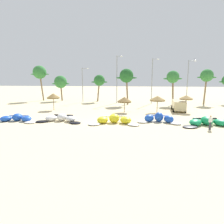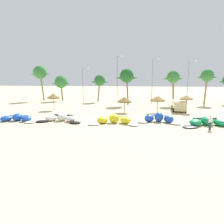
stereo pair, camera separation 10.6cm
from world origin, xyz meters
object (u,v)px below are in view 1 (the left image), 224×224
object	(u,v)px
kite_left_of_center	(114,120)
parked_van	(178,105)
beach_umbrella_near_palms	(157,98)
beach_umbrella_outermost	(186,97)
palm_left_of_gap	(99,81)
beach_umbrella_near_van	(53,96)
kite_center	(159,118)
palm_leftmost	(40,73)
kite_far_left	(16,118)
beach_umbrella_middle	(124,100)
palm_right_of_gap	(207,76)
lamppost_east	(188,79)
kite_right_of_center	(208,122)
kite_left	(61,118)
palm_left	(61,82)
lamppost_west	(83,83)
lamppost_west_center	(117,78)
palm_center_left	(126,76)
palm_center_right	(173,77)
person_near_kites	(210,122)

from	to	relation	value
kite_left_of_center	parked_van	distance (m)	15.37
kite_left_of_center	beach_umbrella_near_palms	xyz separation A→B (m)	(6.18, 8.85, 1.97)
parked_van	beach_umbrella_outermost	bearing A→B (deg)	-61.37
kite_left_of_center	palm_left_of_gap	world-z (taller)	palm_left_of_gap
beach_umbrella_near_van	beach_umbrella_outermost	size ratio (longest dim) A/B	1.05
kite_center	palm_leftmost	distance (m)	37.32
kite_far_left	palm_left_of_gap	size ratio (longest dim) A/B	0.95
kite_center	beach_umbrella_middle	size ratio (longest dim) A/B	2.18
palm_right_of_gap	beach_umbrella_near_palms	bearing A→B (deg)	-131.65
palm_leftmost	lamppost_east	distance (m)	37.66
palm_left_of_gap	kite_right_of_center	bearing A→B (deg)	-52.40
kite_left	palm_left	size ratio (longest dim) A/B	1.00
lamppost_west	lamppost_west_center	size ratio (longest dim) A/B	0.76
parked_van	kite_center	bearing A→B (deg)	-113.78
kite_left	palm_right_of_gap	size ratio (longest dim) A/B	0.83
kite_right_of_center	beach_umbrella_near_van	distance (m)	25.52
beach_umbrella_outermost	palm_center_left	xyz separation A→B (m)	(-10.71, 9.14, 3.70)
beach_umbrella_outermost	palm_left	size ratio (longest dim) A/B	0.45
kite_right_of_center	palm_center_right	distance (m)	20.56
beach_umbrella_near_palms	beach_umbrella_outermost	bearing A→B (deg)	12.72
beach_umbrella_middle	person_near_kites	distance (m)	14.57
kite_left_of_center	parked_van	world-z (taller)	parked_van
kite_far_left	palm_leftmost	size ratio (longest dim) A/B	0.70
person_near_kites	palm_right_of_gap	size ratio (longest dim) A/B	0.21
lamppost_east	lamppost_west_center	bearing A→B (deg)	-167.77
kite_left	beach_umbrella_near_van	size ratio (longest dim) A/B	2.13
palm_left	lamppost_east	world-z (taller)	lamppost_east
beach_umbrella_middle	beach_umbrella_near_palms	bearing A→B (deg)	3.47
kite_center	palm_left_of_gap	xyz separation A→B (m)	(-12.57, 22.61, 4.75)
beach_umbrella_middle	kite_right_of_center	bearing A→B (deg)	-37.04
palm_left	palm_center_right	bearing A→B (deg)	-9.45
kite_center	palm_right_of_gap	size ratio (longest dim) A/B	0.74
kite_left	palm_leftmost	xyz separation A→B (m)	(-15.61, 24.24, 6.94)
kite_right_of_center	lamppost_east	xyz separation A→B (m)	(3.28, 24.64, 5.16)
lamppost_west	parked_van	bearing A→B (deg)	-27.03
beach_umbrella_near_van	lamppost_west	world-z (taller)	lamppost_west
kite_center	beach_umbrella_near_van	distance (m)	19.76
palm_leftmost	palm_center_left	distance (m)	23.79
palm_center_right	person_near_kites	bearing A→B (deg)	-88.25
kite_right_of_center	lamppost_west	world-z (taller)	lamppost_west
person_near_kites	palm_right_of_gap	world-z (taller)	palm_right_of_gap
kite_left_of_center	lamppost_east	world-z (taller)	lamppost_east
palm_left_of_gap	kite_center	bearing A→B (deg)	-60.93
palm_center_left	lamppost_west_center	bearing A→B (deg)	135.25
kite_left	palm_left_of_gap	size ratio (longest dim) A/B	0.97
person_near_kites	palm_center_left	world-z (taller)	palm_center_left
kite_left_of_center	parked_van	size ratio (longest dim) A/B	1.24
kite_center	beach_umbrella_near_palms	world-z (taller)	beach_umbrella_near_palms
kite_left	kite_left_of_center	xyz separation A→B (m)	(7.23, -0.27, 0.05)
person_near_kites	palm_center_left	size ratio (longest dim) A/B	0.21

